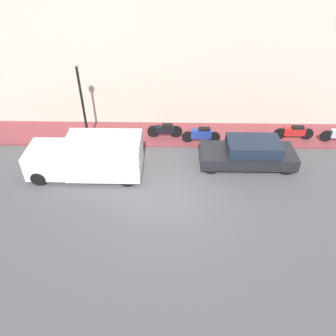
{
  "coord_description": "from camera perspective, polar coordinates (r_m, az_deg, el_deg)",
  "views": [
    {
      "loc": [
        -9.98,
        -0.22,
        9.15
      ],
      "look_at": [
        1.37,
        0.01,
        0.6
      ],
      "focal_mm": 35.0,
      "sensor_mm": 36.0,
      "label": 1
    }
  ],
  "objects": [
    {
      "name": "building_facade",
      "position": [
        17.32,
        0.39,
        18.2
      ],
      "size": [
        0.3,
        19.6,
        7.15
      ],
      "color": "beige",
      "rests_on": "ground_plane"
    },
    {
      "name": "motorcycle_black",
      "position": [
        17.06,
        -0.53,
        6.65
      ],
      "size": [
        0.3,
        1.82,
        0.74
      ],
      "color": "black",
      "rests_on": "sidewalk"
    },
    {
      "name": "sidewalk",
      "position": [
        17.61,
        0.27,
        5.89
      ],
      "size": [
        2.35,
        19.6,
        0.12
      ],
      "color": "brown",
      "rests_on": "ground_plane"
    },
    {
      "name": "motorcycle_blue",
      "position": [
        16.7,
        5.83,
        5.83
      ],
      "size": [
        0.3,
        1.94,
        0.82
      ],
      "color": "navy",
      "rests_on": "sidewalk"
    },
    {
      "name": "streetlamp",
      "position": [
        16.23,
        -14.96,
        12.56
      ],
      "size": [
        0.3,
        0.3,
        4.18
      ],
      "color": "black",
      "rests_on": "sidewalk"
    },
    {
      "name": "parked_car",
      "position": [
        15.59,
        13.92,
        2.55
      ],
      "size": [
        1.74,
        4.35,
        1.27
      ],
      "color": "black",
      "rests_on": "ground_plane"
    },
    {
      "name": "delivery_van",
      "position": [
        14.79,
        -13.87,
        1.94
      ],
      "size": [
        1.9,
        4.97,
        1.81
      ],
      "color": "white",
      "rests_on": "ground_plane"
    },
    {
      "name": "ground_plane",
      "position": [
        13.55,
        -0.08,
        -5.52
      ],
      "size": [
        60.0,
        60.0,
        0.0
      ],
      "primitive_type": "plane",
      "color": "#514F51"
    },
    {
      "name": "motorcycle_red",
      "position": [
        18.08,
        21.13,
        5.87
      ],
      "size": [
        0.3,
        2.02,
        0.75
      ],
      "color": "#B21E1E",
      "rests_on": "sidewalk"
    }
  ]
}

